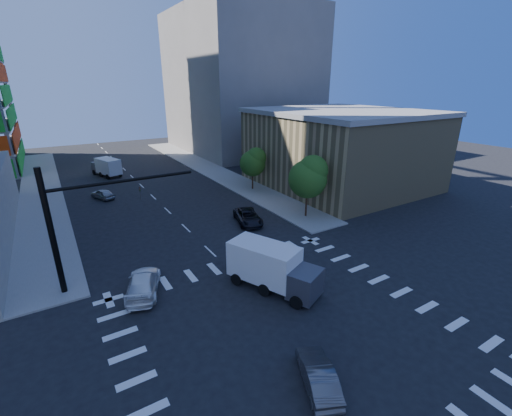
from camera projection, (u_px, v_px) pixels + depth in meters
ground at (292, 329)px, 20.79m from camera, size 160.00×160.00×0.00m
road_markings at (292, 329)px, 20.79m from camera, size 20.00×20.00×0.01m
sidewalk_ne at (209, 169)px, 58.91m from camera, size 5.00×60.00×0.15m
sidewalk_nw at (41, 192)px, 46.66m from camera, size 5.00×60.00×0.15m
commercial_building at (340, 148)px, 48.83m from camera, size 20.50×22.50×10.60m
bg_building_ne at (240, 83)px, 73.23m from camera, size 24.00×30.00×28.00m
signal_mast_nw at (74, 217)px, 23.20m from camera, size 10.20×0.40×9.00m
tree_south at (309, 176)px, 36.50m from camera, size 4.16×4.16×6.82m
tree_north at (254, 162)px, 46.49m from camera, size 3.54×3.52×5.78m
car_nb_far at (248, 217)px, 36.30m from camera, size 3.50×5.40×1.38m
car_sb_near at (143, 283)px, 24.17m from camera, size 3.76×5.51×1.48m
car_sb_mid at (103, 194)px, 43.97m from camera, size 2.78×4.01×1.27m
car_sb_cross at (318, 375)px, 16.69m from camera, size 2.90×4.18×1.31m
box_truck_near at (276, 271)px, 24.36m from camera, size 4.92×6.71×3.24m
box_truck_far at (106, 168)px, 54.68m from camera, size 3.92×5.91×2.86m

